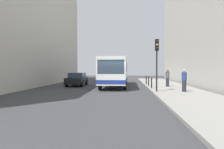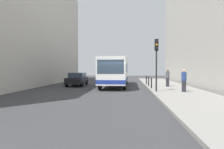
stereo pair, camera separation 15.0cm
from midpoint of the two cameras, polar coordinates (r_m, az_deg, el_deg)
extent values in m
plane|color=#38383A|center=(18.33, 0.47, -4.46)|extent=(80.00, 80.00, 0.00)
cube|color=gray|center=(18.73, 17.23, -4.17)|extent=(4.40, 40.00, 0.15)
cube|color=#BCB7AD|center=(26.13, -25.59, 12.94)|extent=(7.00, 32.00, 14.28)
cube|color=white|center=(22.85, 1.12, 1.14)|extent=(2.63, 11.03, 2.50)
cube|color=navy|center=(22.88, 1.12, -1.24)|extent=(2.65, 11.05, 0.36)
cube|color=#2D3D4C|center=(17.39, -0.18, 2.14)|extent=(2.26, 0.09, 1.20)
cube|color=#2D3D4C|center=(23.35, 1.21, 2.01)|extent=(2.63, 9.43, 1.00)
cylinder|color=black|center=(18.95, 3.68, -2.74)|extent=(0.29, 1.00, 1.00)
cylinder|color=black|center=(19.15, -3.10, -2.70)|extent=(0.29, 1.00, 1.00)
cylinder|color=black|center=(26.74, 4.14, -1.47)|extent=(0.29, 1.00, 1.00)
cylinder|color=black|center=(26.88, -0.69, -1.45)|extent=(0.29, 1.00, 1.00)
cube|color=black|center=(23.88, -9.34, -1.52)|extent=(1.93, 4.45, 0.64)
cube|color=#2D3D4C|center=(24.00, -9.27, -0.12)|extent=(1.67, 2.51, 0.52)
cylinder|color=black|center=(22.27, -8.09, -2.57)|extent=(0.24, 0.65, 0.64)
cylinder|color=black|center=(22.63, -12.17, -2.52)|extent=(0.24, 0.65, 0.64)
cylinder|color=black|center=(25.21, -6.79, -2.08)|extent=(0.24, 0.65, 0.64)
cylinder|color=black|center=(25.54, -10.42, -2.04)|extent=(0.24, 0.65, 0.64)
cube|color=navy|center=(32.41, 1.38, -0.68)|extent=(1.88, 4.43, 0.64)
cube|color=#2D3D4C|center=(32.54, 1.39, 0.35)|extent=(1.65, 2.49, 0.52)
cylinder|color=black|center=(30.91, 2.80, -1.38)|extent=(0.23, 0.64, 0.64)
cylinder|color=black|center=(30.97, -0.24, -1.38)|extent=(0.23, 0.64, 0.64)
cylinder|color=black|center=(33.91, 2.85, -1.12)|extent=(0.23, 0.64, 0.64)
cylinder|color=black|center=(33.96, 0.09, -1.11)|extent=(0.23, 0.64, 0.64)
cylinder|color=black|center=(16.69, 12.31, 0.92)|extent=(0.12, 0.12, 3.20)
cube|color=black|center=(16.79, 12.36, 7.94)|extent=(0.28, 0.24, 0.90)
sphere|color=black|center=(16.70, 12.42, 8.94)|extent=(0.16, 0.16, 0.16)
sphere|color=orange|center=(16.66, 12.42, 7.99)|extent=(0.16, 0.16, 0.16)
sphere|color=black|center=(16.63, 12.41, 7.03)|extent=(0.16, 0.16, 0.16)
cylinder|color=black|center=(19.21, 10.98, -2.34)|extent=(0.11, 0.11, 0.95)
cylinder|color=black|center=(21.82, 10.21, -1.86)|extent=(0.11, 0.11, 0.95)
cylinder|color=black|center=(24.43, 9.60, -1.49)|extent=(0.11, 0.11, 0.95)
cylinder|color=#26262D|center=(17.06, 19.33, -3.06)|extent=(0.32, 0.32, 0.85)
cylinder|color=navy|center=(17.01, 19.36, -0.53)|extent=(0.38, 0.38, 0.66)
sphere|color=tan|center=(17.00, 19.37, 0.98)|extent=(0.23, 0.23, 0.23)
cylinder|color=#26262D|center=(21.59, 15.18, -2.07)|extent=(0.32, 0.32, 0.85)
cylinder|color=#4C4C51|center=(21.56, 15.19, -0.08)|extent=(0.38, 0.38, 0.65)
sphere|color=#8C6647|center=(21.55, 15.20, 1.10)|extent=(0.23, 0.23, 0.23)
camera|label=1|loc=(0.08, -89.79, 0.01)|focal=33.36mm
camera|label=2|loc=(0.08, 90.21, -0.01)|focal=33.36mm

